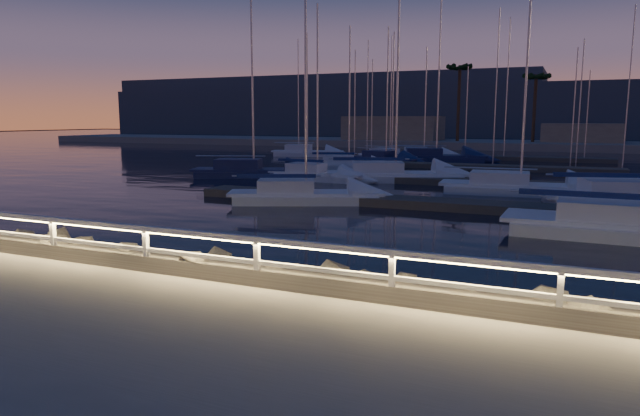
# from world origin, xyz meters

# --- Properties ---
(ground) EXTENTS (400.00, 400.00, 0.00)m
(ground) POSITION_xyz_m (0.00, 0.00, 0.00)
(ground) COLOR gray
(ground) RESTS_ON ground
(harbor_water) EXTENTS (400.00, 440.00, 0.60)m
(harbor_water) POSITION_xyz_m (0.00, 31.22, -0.97)
(harbor_water) COLOR black
(harbor_water) RESTS_ON ground
(guard_rail) EXTENTS (44.11, 0.12, 1.06)m
(guard_rail) POSITION_xyz_m (-0.07, -0.00, 0.77)
(guard_rail) COLOR silver
(guard_rail) RESTS_ON ground
(riprap) EXTENTS (20.33, 2.48, 1.31)m
(riprap) POSITION_xyz_m (4.94, 1.50, -0.22)
(riprap) COLOR #6C675C
(riprap) RESTS_ON ground
(floating_docks) EXTENTS (22.00, 36.00, 0.40)m
(floating_docks) POSITION_xyz_m (0.00, 32.50, -0.40)
(floating_docks) COLOR #585048
(floating_docks) RESTS_ON ground
(far_shore) EXTENTS (160.00, 14.00, 5.20)m
(far_shore) POSITION_xyz_m (-0.12, 74.05, 0.29)
(far_shore) COLOR gray
(far_shore) RESTS_ON ground
(palm_left) EXTENTS (3.00, 3.00, 11.20)m
(palm_left) POSITION_xyz_m (-8.00, 72.00, 10.14)
(palm_left) COLOR brown
(palm_left) RESTS_ON ground
(palm_center) EXTENTS (3.00, 3.00, 9.70)m
(palm_center) POSITION_xyz_m (2.00, 73.00, 8.78)
(palm_center) COLOR brown
(palm_center) RESTS_ON ground
(distant_hills) EXTENTS (230.00, 37.50, 18.00)m
(distant_hills) POSITION_xyz_m (-22.13, 133.69, 4.74)
(distant_hills) COLOR #374356
(distant_hills) RESTS_ON ground
(sailboat_a) EXTENTS (6.93, 2.51, 11.64)m
(sailboat_a) POSITION_xyz_m (-8.82, 24.75, -0.17)
(sailboat_a) COLOR silver
(sailboat_a) RESTS_ON ground
(sailboat_b) EXTENTS (7.79, 4.99, 12.95)m
(sailboat_b) POSITION_xyz_m (-5.11, 14.96, -0.17)
(sailboat_b) COLOR silver
(sailboat_b) RESTS_ON ground
(sailboat_c) EXTENTS (8.82, 3.26, 14.67)m
(sailboat_c) POSITION_xyz_m (4.30, 22.72, -0.15)
(sailboat_c) COLOR silver
(sailboat_c) RESTS_ON ground
(sailboat_e) EXTENTS (7.01, 3.82, 11.58)m
(sailboat_e) POSITION_xyz_m (-9.95, 33.61, -0.17)
(sailboat_e) COLOR silver
(sailboat_e) RESTS_ON ground
(sailboat_f) EXTENTS (8.96, 5.21, 14.77)m
(sailboat_f) POSITION_xyz_m (-13.83, 24.68, -0.13)
(sailboat_f) COLOR #1B224F
(sailboat_f) RESTS_ON ground
(sailboat_g) EXTENTS (9.55, 5.73, 15.71)m
(sailboat_g) POSITION_xyz_m (-3.90, 26.31, -0.13)
(sailboat_g) COLOR silver
(sailboat_g) RESTS_ON ground
(sailboat_i) EXTENTS (8.13, 4.16, 13.42)m
(sailboat_i) POSITION_xyz_m (-20.21, 47.37, -0.13)
(sailboat_i) COLOR silver
(sailboat_i) RESTS_ON ground
(sailboat_j) EXTENTS (7.63, 4.53, 12.59)m
(sailboat_j) POSITION_xyz_m (-9.17, 41.47, -0.17)
(sailboat_j) COLOR #1B224F
(sailboat_j) RESTS_ON ground
(sailboat_k) EXTENTS (9.73, 5.56, 15.95)m
(sailboat_k) POSITION_xyz_m (-5.28, 45.02, -0.13)
(sailboat_k) COLOR #1B224F
(sailboat_k) RESTS_ON ground
(sailboat_m) EXTENTS (7.03, 3.48, 11.60)m
(sailboat_m) POSITION_xyz_m (-7.58, 49.77, -0.17)
(sailboat_m) COLOR silver
(sailboat_m) RESTS_ON ground
(sailboat_n) EXTENTS (7.68, 4.64, 12.70)m
(sailboat_n) POSITION_xyz_m (-9.84, 45.57, -0.17)
(sailboat_n) COLOR silver
(sailboat_n) RESTS_ON ground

